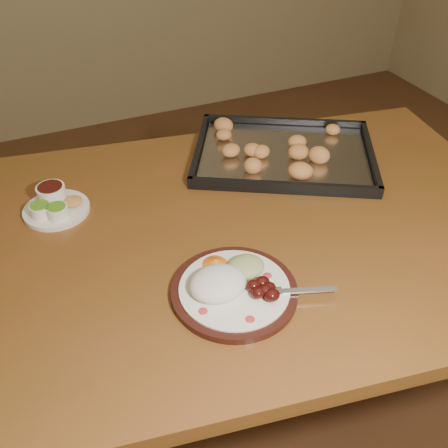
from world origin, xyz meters
name	(u,v)px	position (x,y,z in m)	size (l,w,h in m)	color
ground	(279,361)	(0.00, 0.00, 0.00)	(4.00, 4.00, 0.00)	brown
dining_table	(213,262)	(-0.28, -0.09, 0.65)	(1.62, 1.11, 0.75)	brown
dinner_plate	(232,286)	(-0.31, -0.28, 0.77)	(0.30, 0.25, 0.06)	black
condiment_saucer	(54,205)	(-0.59, 0.12, 0.77)	(0.15, 0.15, 0.05)	silver
baking_tray	(283,152)	(0.02, 0.13, 0.77)	(0.59, 0.54, 0.05)	black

